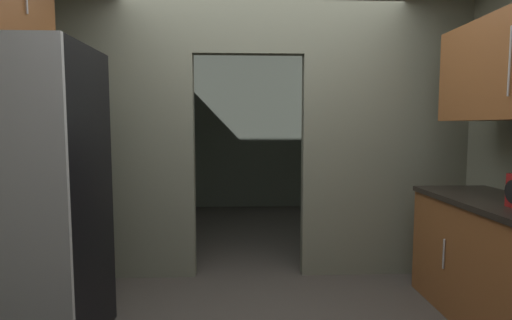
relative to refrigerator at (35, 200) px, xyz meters
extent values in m
cube|color=gray|center=(0.22, 1.13, 0.46)|extent=(1.25, 0.12, 2.80)
cube|color=gray|center=(2.61, 1.13, 0.46)|extent=(1.53, 0.12, 2.80)
cube|color=gray|center=(1.34, 1.13, 1.48)|extent=(1.00, 0.12, 0.76)
cube|color=gray|center=(1.48, 4.23, 0.46)|extent=(3.78, 0.10, 2.80)
cube|color=gray|center=(-0.35, 2.68, 0.46)|extent=(0.10, 3.10, 2.80)
cube|color=gray|center=(3.32, 2.68, 0.46)|extent=(0.10, 3.10, 2.80)
cube|color=black|center=(0.00, 0.02, 0.00)|extent=(0.71, 0.68, 1.88)
cube|color=#B7BABC|center=(0.00, -0.34, 0.00)|extent=(0.71, 0.03, 1.88)
cylinder|color=#B7BABC|center=(2.75, 0.28, -0.47)|extent=(0.01, 0.01, 0.22)
cylinder|color=#B7BABC|center=(2.88, -0.13, 0.84)|extent=(0.01, 0.01, 0.41)
camera|label=1|loc=(1.27, -2.40, 0.46)|focal=27.01mm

